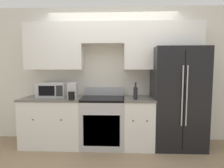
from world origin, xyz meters
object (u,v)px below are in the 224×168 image
bottle (135,93)px  oven_range (103,121)px  refrigerator (177,98)px  microwave (53,90)px

bottle → oven_range: bearing=164.8°
refrigerator → oven_range: bearing=-177.8°
refrigerator → bottle: (-0.77, -0.21, 0.11)m
refrigerator → microwave: (-2.29, 0.03, 0.13)m
refrigerator → microwave: size_ratio=3.40×
oven_range → refrigerator: bearing=2.2°
oven_range → bottle: bearing=-15.2°
oven_range → refrigerator: (1.34, 0.05, 0.44)m
oven_range → microwave: bearing=175.1°
microwave → bottle: bearing=-8.9°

